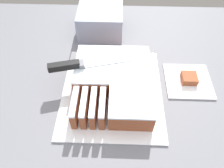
{
  "coord_description": "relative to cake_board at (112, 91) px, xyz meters",
  "views": [
    {
      "loc": [
        -0.01,
        -0.41,
        1.49
      ],
      "look_at": [
        -0.03,
        0.03,
        0.95
      ],
      "focal_mm": 35.0,
      "sensor_mm": 36.0,
      "label": 1
    }
  ],
  "objects": [
    {
      "name": "cake_board",
      "position": [
        0.0,
        0.0,
        0.0
      ],
      "size": [
        0.32,
        0.37,
        0.01
      ],
      "color": "white",
      "rests_on": "countertop"
    },
    {
      "name": "storage_box",
      "position": [
        -0.06,
        0.31,
        0.05
      ],
      "size": [
        0.17,
        0.16,
        0.11
      ],
      "color": "#8C99B2",
      "rests_on": "countertop"
    },
    {
      "name": "cake",
      "position": [
        0.01,
        0.01,
        0.04
      ],
      "size": [
        0.24,
        0.29,
        0.07
      ],
      "color": "#994C2D",
      "rests_on": "cake_board"
    },
    {
      "name": "paper_napkin",
      "position": [
        0.26,
        0.05,
        0.0
      ],
      "size": [
        0.15,
        0.15,
        0.01
      ],
      "color": "white",
      "rests_on": "countertop"
    },
    {
      "name": "brownie",
      "position": [
        0.26,
        0.05,
        0.01
      ],
      "size": [
        0.05,
        0.05,
        0.02
      ],
      "color": "#994C2D",
      "rests_on": "paper_napkin"
    },
    {
      "name": "knife",
      "position": [
        -0.11,
        0.04,
        0.08
      ],
      "size": [
        0.31,
        0.1,
        0.02
      ],
      "rotation": [
        0.0,
        0.0,
        0.24
      ],
      "color": "silver",
      "rests_on": "cake"
    },
    {
      "name": "countertop",
      "position": [
        0.03,
        -0.03,
        -0.46
      ],
      "size": [
        1.4,
        1.1,
        0.91
      ],
      "color": "slate",
      "rests_on": "ground_plane"
    }
  ]
}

